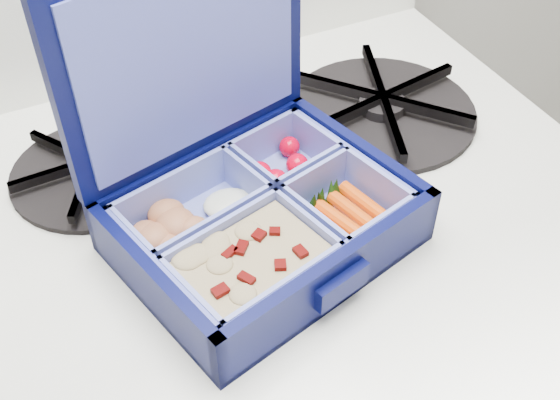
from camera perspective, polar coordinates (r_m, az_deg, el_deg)
bento_box at (r=0.58m, az=-1.34°, el=-1.73°), size 0.27×0.23×0.05m
burner_grate at (r=0.74m, az=8.31°, el=7.80°), size 0.23×0.23×0.03m
burner_grate_rear at (r=0.68m, az=-14.96°, el=2.54°), size 0.16×0.16×0.02m
fork at (r=0.71m, az=-5.87°, el=4.94°), size 0.16×0.11×0.01m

